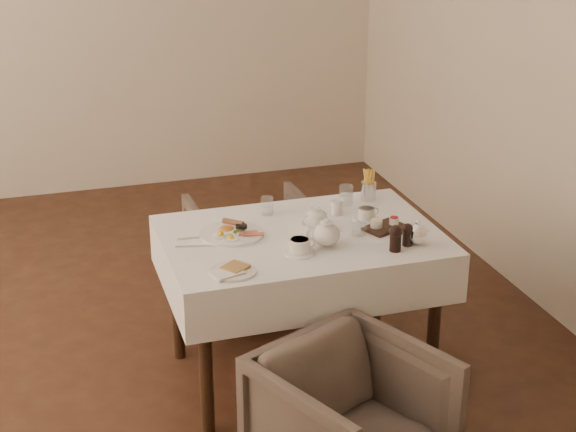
{
  "coord_description": "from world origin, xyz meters",
  "views": [
    {
      "loc": [
        -0.45,
        -4.04,
        2.38
      ],
      "look_at": [
        0.68,
        -0.39,
        0.82
      ],
      "focal_mm": 55.0,
      "sensor_mm": 36.0,
      "label": 1
    }
  ],
  "objects_px": {
    "armchair_far": "(254,254)",
    "breakfast_plate": "(231,232)",
    "teapot_centre": "(316,217)",
    "table": "(301,257)",
    "armchair_near": "(352,423)"
  },
  "relations": [
    {
      "from": "armchair_near",
      "to": "teapot_centre",
      "type": "bearing_deg",
      "value": 56.3
    },
    {
      "from": "armchair_near",
      "to": "armchair_far",
      "type": "bearing_deg",
      "value": 64.08
    },
    {
      "from": "armchair_near",
      "to": "breakfast_plate",
      "type": "relative_size",
      "value": 2.23
    },
    {
      "from": "armchair_near",
      "to": "teapot_centre",
      "type": "relative_size",
      "value": 4.31
    },
    {
      "from": "table",
      "to": "breakfast_plate",
      "type": "bearing_deg",
      "value": 163.34
    },
    {
      "from": "armchair_far",
      "to": "table",
      "type": "bearing_deg",
      "value": 89.59
    },
    {
      "from": "table",
      "to": "breakfast_plate",
      "type": "xyz_separation_m",
      "value": [
        -0.31,
        0.09,
        0.13
      ]
    },
    {
      "from": "breakfast_plate",
      "to": "armchair_far",
      "type": "bearing_deg",
      "value": 45.78
    },
    {
      "from": "armchair_near",
      "to": "teapot_centre",
      "type": "distance_m",
      "value": 1.04
    },
    {
      "from": "armchair_near",
      "to": "breakfast_plate",
      "type": "height_order",
      "value": "breakfast_plate"
    },
    {
      "from": "armchair_far",
      "to": "teapot_centre",
      "type": "distance_m",
      "value": 0.91
    },
    {
      "from": "armchair_far",
      "to": "breakfast_plate",
      "type": "relative_size",
      "value": 2.31
    },
    {
      "from": "table",
      "to": "teapot_centre",
      "type": "distance_m",
      "value": 0.2
    },
    {
      "from": "armchair_far",
      "to": "breakfast_plate",
      "type": "bearing_deg",
      "value": 65.35
    },
    {
      "from": "table",
      "to": "breakfast_plate",
      "type": "height_order",
      "value": "breakfast_plate"
    }
  ]
}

